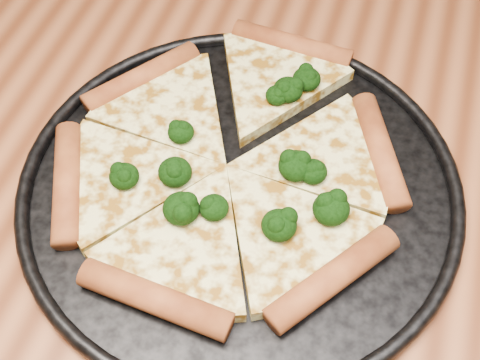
# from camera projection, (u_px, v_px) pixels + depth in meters

# --- Properties ---
(dining_table) EXTENTS (1.20, 0.90, 0.75)m
(dining_table) POSITION_uv_depth(u_px,v_px,m) (290.00, 241.00, 0.67)
(dining_table) COLOR brown
(dining_table) RESTS_ON ground
(pizza_pan) EXTENTS (0.40, 0.40, 0.02)m
(pizza_pan) POSITION_uv_depth(u_px,v_px,m) (240.00, 185.00, 0.59)
(pizza_pan) COLOR black
(pizza_pan) RESTS_ON dining_table
(pizza) EXTENTS (0.33, 0.35, 0.02)m
(pizza) POSITION_uv_depth(u_px,v_px,m) (229.00, 162.00, 0.59)
(pizza) COLOR #EAE38F
(pizza) RESTS_ON pizza_pan
(broccoli_florets) EXTENTS (0.21, 0.21, 0.02)m
(broccoli_florets) POSITION_uv_depth(u_px,v_px,m) (251.00, 164.00, 0.58)
(broccoli_florets) COLOR black
(broccoli_florets) RESTS_ON pizza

